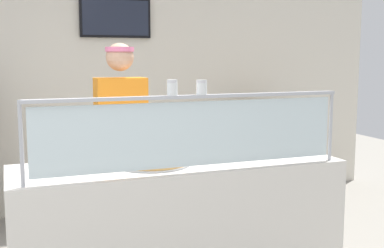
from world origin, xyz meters
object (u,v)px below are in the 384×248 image
object	(u,v)px
pizza_server	(159,159)
pepper_flake_shaker	(202,88)
worker_figure	(122,142)
parmesan_shaker	(172,89)
pizza_tray	(152,162)
pizza_box_stack	(264,119)

from	to	relation	value
pizza_server	pepper_flake_shaker	bearing A→B (deg)	-60.51
pepper_flake_shaker	worker_figure	size ratio (longest dim) A/B	0.05
parmesan_shaker	worker_figure	size ratio (longest dim) A/B	0.05
pizza_tray	pizza_server	bearing A→B (deg)	-28.35
parmesan_shaker	pizza_server	bearing A→B (deg)	91.17
pizza_server	worker_figure	xyz separation A→B (m)	(-0.10, 0.62, 0.02)
pizza_tray	pizza_box_stack	bearing A→B (deg)	44.49
parmesan_shaker	pizza_box_stack	xyz separation A→B (m)	(1.78, 2.08, -0.51)
pizza_tray	pizza_server	world-z (taller)	pizza_server
parmesan_shaker	pizza_box_stack	bearing A→B (deg)	49.47
pizza_tray	parmesan_shaker	xyz separation A→B (m)	(0.04, -0.29, 0.50)
pepper_flake_shaker	worker_figure	world-z (taller)	worker_figure
worker_figure	pizza_box_stack	xyz separation A→B (m)	(1.89, 1.19, -0.05)
pepper_flake_shaker	pizza_tray	bearing A→B (deg)	128.35
pizza_server	worker_figure	size ratio (longest dim) A/B	0.16
pizza_server	pepper_flake_shaker	distance (m)	0.58
pepper_flake_shaker	worker_figure	bearing A→B (deg)	108.27
pizza_tray	parmesan_shaker	world-z (taller)	parmesan_shaker
pizza_box_stack	parmesan_shaker	bearing A→B (deg)	-130.53
parmesan_shaker	pepper_flake_shaker	distance (m)	0.19
pizza_tray	worker_figure	distance (m)	0.61
pizza_server	pepper_flake_shaker	xyz separation A→B (m)	(0.19, -0.27, 0.48)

